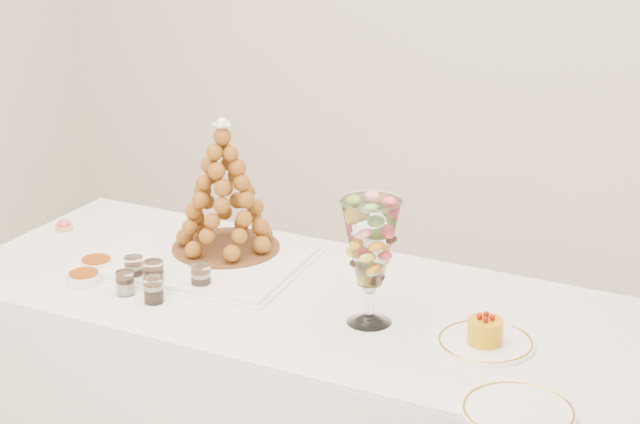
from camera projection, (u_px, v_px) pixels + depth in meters
The scene contains 15 objects.
buffet_table at pixel (304, 417), 2.97m from camera, with size 1.97×0.83×0.74m.
lace_tray at pixel (200, 260), 3.05m from camera, with size 0.57×0.43×0.02m, color white.
macaron_vase at pixel (370, 244), 2.62m from camera, with size 0.15×0.15×0.32m.
cake_plate at pixel (485, 343), 2.57m from camera, with size 0.24×0.24×0.01m, color white.
spare_plate at pixel (518, 411), 2.27m from camera, with size 0.25×0.25×0.01m, color white.
pink_tart at pixel (64, 225), 3.29m from camera, with size 0.06×0.06×0.04m.
verrine_a at pixel (134, 269), 2.92m from camera, with size 0.05×0.05×0.07m, color white.
verrine_b at pixel (154, 274), 2.88m from camera, with size 0.06×0.06×0.07m, color white.
verrine_c at pixel (201, 277), 2.86m from camera, with size 0.05×0.05×0.07m, color white.
verrine_d at pixel (125, 283), 2.84m from camera, with size 0.05×0.05×0.06m, color white.
verrine_e at pixel (154, 290), 2.79m from camera, with size 0.05×0.05×0.07m, color white.
ramekin_back at pixel (96, 264), 3.00m from camera, with size 0.09×0.09×0.03m, color white.
ramekin_front at pixel (84, 278), 2.91m from camera, with size 0.09×0.09×0.03m, color white.
croquembouche at pixel (224, 187), 3.04m from camera, with size 0.32×0.32×0.39m.
mousse_cake at pixel (485, 331), 2.55m from camera, with size 0.09×0.09×0.07m.
Camera 1 is at (1.36, -2.14, 1.93)m, focal length 60.00 mm.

